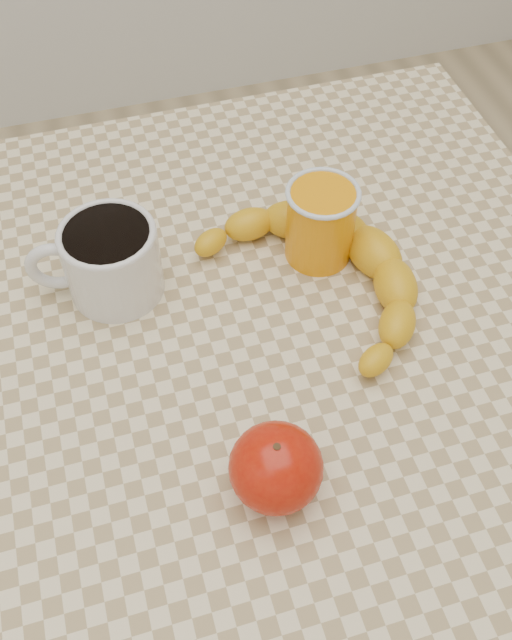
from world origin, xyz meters
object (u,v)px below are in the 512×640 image
object	(u,v)px
coffee_mug	(109,258)
orange_juice_glass	(320,222)
apple	(276,468)
table	(256,377)
banana	(323,273)

from	to	relation	value
coffee_mug	orange_juice_glass	xyz separation A→B (m)	(0.23, -0.01, 0.00)
coffee_mug	apple	distance (m)	0.29
table	coffee_mug	world-z (taller)	coffee_mug
table	orange_juice_glass	xyz separation A→B (m)	(0.10, 0.09, 0.13)
coffee_mug	apple	xyz separation A→B (m)	(0.10, -0.27, -0.01)
coffee_mug	apple	world-z (taller)	coffee_mug
orange_juice_glass	apple	bearing A→B (deg)	-116.97
banana	coffee_mug	bearing A→B (deg)	143.26
coffee_mug	banana	xyz separation A→B (m)	(0.22, -0.06, -0.02)
table	apple	xyz separation A→B (m)	(-0.03, -0.17, 0.12)
orange_juice_glass	apple	size ratio (longest dim) A/B	0.99
table	apple	bearing A→B (deg)	-100.84
apple	banana	size ratio (longest dim) A/B	0.26
table	apple	world-z (taller)	apple
coffee_mug	banana	distance (m)	0.23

